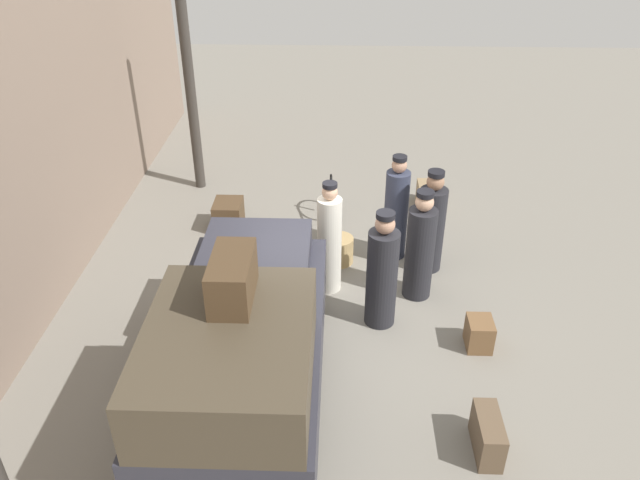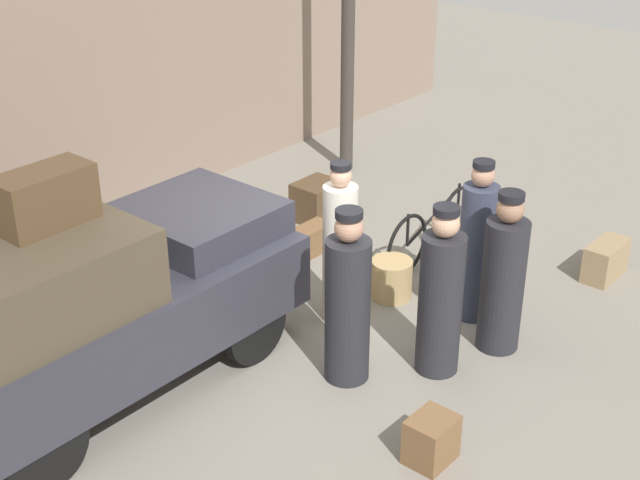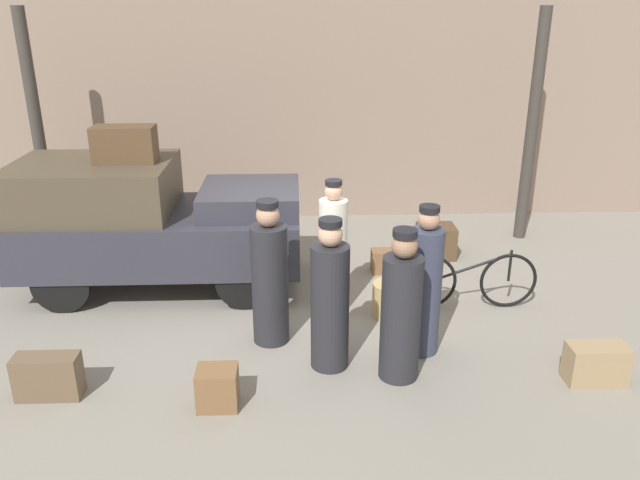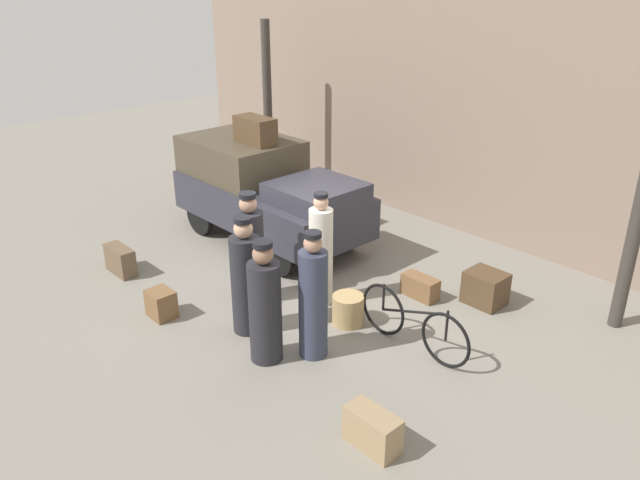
% 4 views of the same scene
% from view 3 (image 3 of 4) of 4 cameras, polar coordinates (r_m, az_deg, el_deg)
% --- Properties ---
extents(ground_plane, '(30.00, 30.00, 0.00)m').
position_cam_3_polar(ground_plane, '(8.23, -1.34, -6.71)').
color(ground_plane, gray).
extents(station_building_facade, '(16.00, 0.15, 4.50)m').
position_cam_3_polar(station_building_facade, '(11.47, -1.83, 13.05)').
color(station_building_facade, gray).
rests_on(station_building_facade, ground).
extents(canopy_pillar_left, '(0.19, 0.19, 3.78)m').
position_cam_3_polar(canopy_pillar_left, '(10.98, -24.41, 8.96)').
color(canopy_pillar_left, '#38332D').
rests_on(canopy_pillar_left, ground).
extents(canopy_pillar_right, '(0.19, 0.19, 3.78)m').
position_cam_3_polar(canopy_pillar_right, '(10.91, 18.80, 9.63)').
color(canopy_pillar_right, '#38332D').
rests_on(canopy_pillar_right, ground).
extents(truck, '(3.84, 1.76, 1.81)m').
position_cam_3_polar(truck, '(8.98, -15.32, 1.82)').
color(truck, black).
rests_on(truck, ground).
extents(bicycle, '(1.83, 0.04, 0.81)m').
position_cam_3_polar(bicycle, '(8.44, 13.40, -3.64)').
color(bicycle, black).
rests_on(bicycle, ground).
extents(wicker_basket, '(0.46, 0.46, 0.44)m').
position_cam_3_polar(wicker_basket, '(8.14, 6.42, -5.40)').
color(wicker_basket, tan).
rests_on(wicker_basket, ground).
extents(conductor_in_dark_uniform, '(0.43, 0.43, 1.69)m').
position_cam_3_polar(conductor_in_dark_uniform, '(6.64, 7.42, -6.60)').
color(conductor_in_dark_uniform, '#232328').
rests_on(conductor_in_dark_uniform, ground).
extents(porter_standing_middle, '(0.43, 0.43, 1.76)m').
position_cam_3_polar(porter_standing_middle, '(7.29, -4.61, -3.61)').
color(porter_standing_middle, '#232328').
rests_on(porter_standing_middle, ground).
extents(porter_with_bicycle, '(0.38, 0.38, 1.77)m').
position_cam_3_polar(porter_with_bicycle, '(7.14, 9.54, -4.26)').
color(porter_with_bicycle, '#33384C').
rests_on(porter_with_bicycle, ground).
extents(porter_lifting_near_truck, '(0.36, 0.36, 1.78)m').
position_cam_3_polar(porter_lifting_near_truck, '(7.96, 1.20, -1.19)').
color(porter_lifting_near_truck, silver).
rests_on(porter_lifting_near_truck, ground).
extents(porter_carrying_trunk, '(0.42, 0.42, 1.73)m').
position_cam_3_polar(porter_carrying_trunk, '(6.77, 0.91, -5.66)').
color(porter_carrying_trunk, '#232328').
rests_on(porter_carrying_trunk, ground).
extents(trunk_large_brown, '(0.58, 0.49, 0.52)m').
position_cam_3_polar(trunk_large_brown, '(10.08, 10.54, -0.12)').
color(trunk_large_brown, '#4C3823').
rests_on(trunk_large_brown, ground).
extents(trunk_wicker_pale, '(0.63, 0.31, 0.43)m').
position_cam_3_polar(trunk_wicker_pale, '(7.37, 23.93, -10.32)').
color(trunk_wicker_pale, '#937A56').
rests_on(trunk_wicker_pale, ground).
extents(suitcase_tan_flat, '(0.59, 0.28, 0.35)m').
position_cam_3_polar(suitcase_tan_flat, '(9.44, 6.49, -1.92)').
color(suitcase_tan_flat, brown).
rests_on(suitcase_tan_flat, ground).
extents(trunk_umber_medium, '(0.65, 0.26, 0.47)m').
position_cam_3_polar(trunk_umber_medium, '(7.09, -23.61, -11.36)').
color(trunk_umber_medium, brown).
rests_on(trunk_umber_medium, ground).
extents(suitcase_black_upright, '(0.41, 0.33, 0.42)m').
position_cam_3_polar(suitcase_black_upright, '(6.48, -9.35, -13.18)').
color(suitcase_black_upright, brown).
rests_on(suitcase_black_upright, ground).
extents(trunk_on_truck_roof, '(0.81, 0.41, 0.48)m').
position_cam_3_polar(trunk_on_truck_roof, '(8.76, -17.43, 8.36)').
color(trunk_on_truck_roof, '#4C3823').
rests_on(trunk_on_truck_roof, truck).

